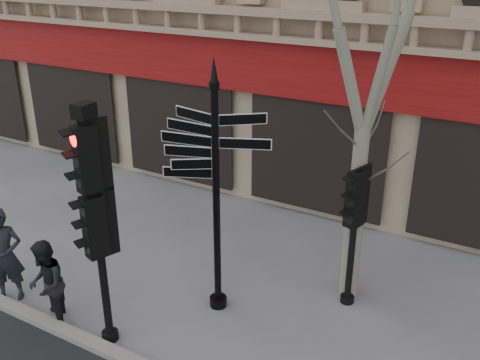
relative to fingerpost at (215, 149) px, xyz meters
The scene contains 6 objects.
ground 3.16m from the fingerpost, 81.20° to the right, with size 80.00×80.00×0.00m, color slate.
fingerpost is the anchor object (origin of this frame).
traffic_signal_main 2.10m from the fingerpost, 122.56° to the right, with size 0.54×0.46×4.12m.
traffic_signal_secondary 2.72m from the fingerpost, 32.44° to the left, with size 0.53×0.44×2.67m.
pedestrian_a 4.51m from the fingerpost, 153.91° to the right, with size 0.67×0.44×1.85m, color black.
pedestrian_b 3.75m from the fingerpost, 140.01° to the right, with size 0.79×0.62×1.63m, color black.
Camera 1 is at (4.36, -6.35, 6.06)m, focal length 40.00 mm.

